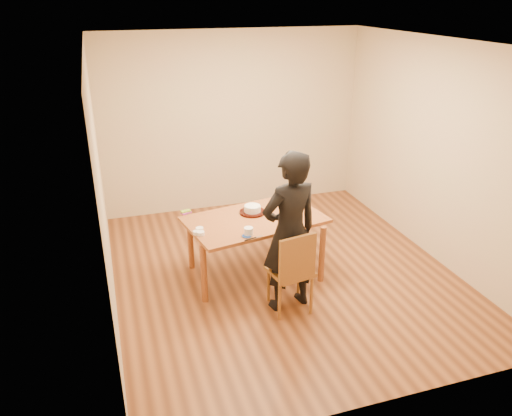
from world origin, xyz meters
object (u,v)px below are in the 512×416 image
object	(u,v)px
cake_plate	(252,212)
cake	(252,209)
dining_table	(255,220)
dining_chair	(290,271)
person	(290,233)

from	to	relation	value
cake_plate	cake	bearing A→B (deg)	0.00
dining_table	dining_chair	size ratio (longest dim) A/B	3.74
dining_table	person	bearing A→B (deg)	-89.02
dining_table	dining_chair	world-z (taller)	dining_table
dining_table	dining_chair	bearing A→B (deg)	-89.68
cake_plate	person	xyz separation A→B (m)	(0.13, -0.88, 0.12)
dining_table	cake_plate	xyz separation A→B (m)	(0.02, 0.15, 0.03)
cake	person	bearing A→B (deg)	-81.41
dining_chair	person	bearing A→B (deg)	79.75
dining_table	cake	world-z (taller)	cake
cake_plate	dining_table	bearing A→B (deg)	-96.70
dining_table	cake	size ratio (longest dim) A/B	7.88
dining_table	cake	bearing A→B (deg)	72.67
person	dining_table	bearing A→B (deg)	-88.82
cake_plate	cake	world-z (taller)	cake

